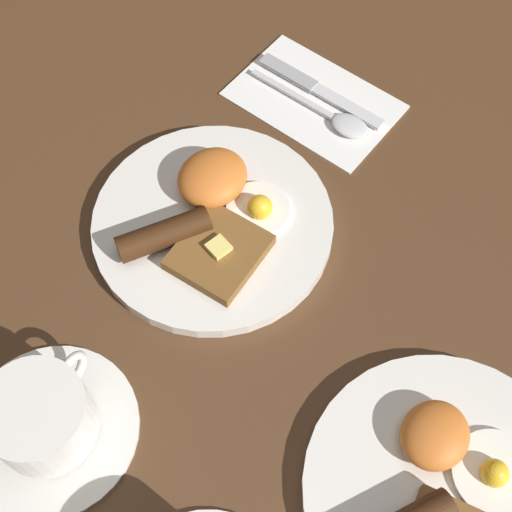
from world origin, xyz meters
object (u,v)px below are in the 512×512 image
at_px(knife, 313,87).
at_px(spoon, 337,119).
at_px(teacup_near, 44,420).
at_px(breakfast_plate_near, 212,219).
at_px(breakfast_plate_far, 445,493).

height_order(knife, spoon, spoon).
bearing_deg(knife, teacup_near, -84.07).
bearing_deg(teacup_near, knife, -173.16).
xyz_separation_m(breakfast_plate_near, spoon, (-0.19, 0.02, -0.01)).
xyz_separation_m(breakfast_plate_far, knife, (-0.30, -0.36, -0.01)).
relative_size(breakfast_plate_far, teacup_near, 1.55).
height_order(breakfast_plate_far, knife, breakfast_plate_far).
distance_m(breakfast_plate_near, teacup_near, 0.25).
relative_size(knife, spoon, 1.05).
height_order(teacup_near, knife, teacup_near).
height_order(breakfast_plate_far, spoon, breakfast_plate_far).
bearing_deg(teacup_near, spoon, -179.14).
distance_m(teacup_near, knife, 0.47).
bearing_deg(breakfast_plate_near, teacup_near, 5.96).
bearing_deg(spoon, breakfast_plate_far, -43.00).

